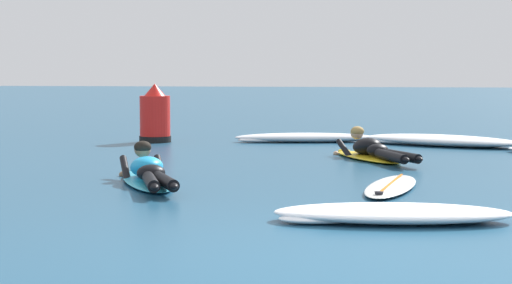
# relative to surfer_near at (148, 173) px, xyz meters

# --- Properties ---
(ground_plane) EXTENTS (120.00, 120.00, 0.00)m
(ground_plane) POSITION_rel_surfer_near_xyz_m (2.75, 6.26, -0.14)
(ground_plane) COLOR navy
(surfer_near) EXTENTS (1.46, 2.46, 0.54)m
(surfer_near) POSITION_rel_surfer_near_xyz_m (0.00, 0.00, 0.00)
(surfer_near) COLOR #2DB2D1
(surfer_near) RESTS_ON ground
(surfer_far) EXTENTS (1.56, 2.46, 0.53)m
(surfer_far) POSITION_rel_surfer_near_xyz_m (2.54, 3.37, 0.00)
(surfer_far) COLOR yellow
(surfer_far) RESTS_ON ground
(drifting_surfboard) EXTENTS (0.77, 2.12, 0.16)m
(drifting_surfboard) POSITION_rel_surfer_near_xyz_m (2.91, 0.12, -0.10)
(drifting_surfboard) COLOR white
(drifting_surfboard) RESTS_ON ground
(whitewater_front) EXTENTS (3.13, 2.02, 0.20)m
(whitewater_front) POSITION_rel_surfer_near_xyz_m (3.69, 6.16, -0.04)
(whitewater_front) COLOR white
(whitewater_front) RESTS_ON ground
(whitewater_mid_left) EXTENTS (2.25, 1.01, 0.17)m
(whitewater_mid_left) POSITION_rel_surfer_near_xyz_m (2.97, -2.06, -0.06)
(whitewater_mid_left) COLOR white
(whitewater_mid_left) RESTS_ON ground
(whitewater_back) EXTENTS (2.80, 1.14, 0.18)m
(whitewater_back) POSITION_rel_surfer_near_xyz_m (1.12, 6.49, -0.05)
(whitewater_back) COLOR white
(whitewater_back) RESTS_ON ground
(channel_marker_buoy) EXTENTS (0.62, 0.62, 1.14)m
(channel_marker_buoy) POSITION_rel_surfer_near_xyz_m (-1.76, 5.97, 0.33)
(channel_marker_buoy) COLOR red
(channel_marker_buoy) RESTS_ON ground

